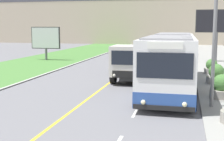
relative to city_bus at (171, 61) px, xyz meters
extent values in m
cube|color=silver|center=(-1.21, -5.30, -1.61)|extent=(0.12, 2.40, 0.01)
cube|color=silver|center=(-1.21, -0.70, -1.61)|extent=(0.12, 2.40, 0.01)
cube|color=silver|center=(-1.21, 3.90, -1.61)|extent=(0.12, 2.40, 0.01)
cube|color=silver|center=(-1.21, 8.50, -1.61)|extent=(0.12, 2.40, 0.01)
cube|color=silver|center=(-1.21, 13.10, -1.61)|extent=(0.12, 2.40, 0.01)
cube|color=silver|center=(-1.21, 17.70, -1.61)|extent=(0.12, 2.40, 0.01)
cube|color=silver|center=(-1.21, 22.30, -1.61)|extent=(0.12, 2.40, 0.01)
cube|color=silver|center=(-1.21, 26.90, -1.61)|extent=(0.12, 2.40, 0.01)
cube|color=white|center=(0.00, -3.28, 0.07)|extent=(2.55, 5.69, 2.82)
cube|color=#2D519E|center=(0.00, -3.28, -0.99)|extent=(2.57, 5.71, 0.70)
cube|color=black|center=(0.00, -3.28, 0.50)|extent=(2.57, 5.24, 0.99)
cube|color=gray|center=(0.00, -3.28, 1.52)|extent=(2.17, 5.13, 0.08)
cube|color=white|center=(0.00, 3.31, 0.07)|extent=(2.55, 5.69, 2.82)
cube|color=#2D519E|center=(0.00, 3.31, -0.99)|extent=(2.57, 5.71, 0.70)
cube|color=black|center=(0.00, 3.31, 0.50)|extent=(2.57, 5.24, 0.99)
cube|color=gray|center=(0.00, 3.31, 1.52)|extent=(2.17, 5.13, 0.08)
cube|color=#474747|center=(0.00, 0.02, 0.07)|extent=(2.35, 0.90, 2.60)
cube|color=black|center=(0.00, -6.15, 0.50)|extent=(2.24, 0.04, 1.04)
cube|color=black|center=(0.00, -6.16, -1.24)|extent=(2.50, 0.06, 0.20)
sphere|color=#F4EAB2|center=(-0.83, -6.17, -1.04)|extent=(0.20, 0.20, 0.20)
sphere|color=#F4EAB2|center=(0.83, -6.17, -1.04)|extent=(0.20, 0.20, 0.20)
cube|color=white|center=(0.00, -6.15, 1.30)|extent=(1.40, 0.04, 0.28)
cylinder|color=black|center=(-1.21, -4.87, -1.11)|extent=(0.28, 1.00, 1.00)
cylinder|color=black|center=(1.21, -4.87, -1.11)|extent=(0.28, 1.00, 1.00)
cylinder|color=black|center=(-1.21, -1.46, -1.11)|extent=(0.28, 1.00, 1.00)
cylinder|color=black|center=(1.21, -1.46, -1.11)|extent=(0.28, 1.00, 1.00)
cylinder|color=black|center=(-1.21, 3.88, -1.11)|extent=(0.28, 1.00, 1.00)
cylinder|color=black|center=(1.21, 3.88, -1.11)|extent=(0.28, 1.00, 1.00)
cube|color=black|center=(-2.53, 2.82, -1.17)|extent=(1.09, 6.23, 0.20)
cube|color=beige|center=(-2.53, 0.85, -0.12)|extent=(2.42, 2.27, 1.89)
cube|color=black|center=(-2.53, -0.31, 0.16)|extent=(2.06, 0.04, 0.85)
cube|color=black|center=(-2.53, -0.32, -0.85)|extent=(1.94, 0.06, 0.44)
sphere|color=silver|center=(-3.38, -0.33, -0.92)|extent=(0.18, 0.18, 0.18)
sphere|color=silver|center=(-1.68, -0.33, -0.92)|extent=(0.18, 0.18, 0.18)
cube|color=slate|center=(-2.53, 4.09, -1.01)|extent=(2.30, 3.71, 0.12)
cube|color=slate|center=(-3.62, 4.09, -0.38)|extent=(0.12, 3.71, 1.38)
cube|color=slate|center=(-1.44, 4.09, -0.38)|extent=(0.12, 3.71, 1.38)
cube|color=slate|center=(-2.53, 2.29, -0.38)|extent=(2.30, 0.12, 1.38)
cube|color=slate|center=(-2.53, 5.88, -0.38)|extent=(2.30, 0.12, 1.38)
cube|color=slate|center=(-2.53, 2.29, 0.44)|extent=(2.30, 0.12, 0.24)
cylinder|color=black|center=(-3.64, 0.62, -1.09)|extent=(0.30, 1.04, 1.04)
cylinder|color=black|center=(-1.42, 0.62, -1.09)|extent=(0.30, 1.04, 1.04)
cylinder|color=black|center=(-3.64, 4.27, -1.09)|extent=(0.30, 1.04, 1.04)
cylinder|color=black|center=(-1.42, 4.27, -1.09)|extent=(0.30, 1.04, 1.04)
cube|color=silver|center=(0.24, 14.96, -1.12)|extent=(1.80, 4.30, 0.61)
cube|color=black|center=(0.24, 15.07, -0.49)|extent=(1.53, 2.36, 0.65)
cylinder|color=black|center=(-0.57, 13.67, -1.30)|extent=(0.18, 0.62, 0.62)
cylinder|color=black|center=(1.05, 13.67, -1.30)|extent=(0.18, 0.62, 0.62)
cylinder|color=black|center=(-0.57, 16.25, -1.30)|extent=(0.18, 0.62, 0.62)
cylinder|color=black|center=(1.05, 16.25, -1.30)|extent=(0.18, 0.62, 0.62)
cylinder|color=slate|center=(2.01, -4.26, 1.59)|extent=(0.16, 0.16, 6.41)
cylinder|color=#59595B|center=(3.83, 14.47, -0.07)|extent=(0.24, 0.24, 3.09)
cube|color=#333333|center=(3.83, 14.47, 2.54)|extent=(4.21, 0.20, 2.29)
cube|color=black|center=(3.83, 14.36, 2.54)|extent=(4.05, 0.02, 2.13)
cylinder|color=#59595B|center=(-13.74, 12.27, -0.95)|extent=(0.24, 0.24, 1.33)
cube|color=#333333|center=(-13.74, 12.27, 0.80)|extent=(3.21, 0.20, 2.31)
cube|color=silver|center=(-13.74, 12.16, 0.80)|extent=(3.05, 0.02, 2.15)
cylinder|color=gray|center=(2.64, -2.40, -1.32)|extent=(1.16, 1.16, 0.42)
sphere|color=#477A38|center=(2.64, -2.40, -0.79)|extent=(0.93, 0.93, 0.93)
cylinder|color=gray|center=(2.74, 1.74, -1.32)|extent=(1.20, 1.20, 0.43)
sphere|color=#477A38|center=(2.74, 1.74, -0.77)|extent=(0.96, 0.96, 0.96)
cylinder|color=gray|center=(2.78, 5.89, -1.34)|extent=(1.08, 1.08, 0.40)
sphere|color=#477A38|center=(2.78, 5.89, -0.84)|extent=(0.86, 0.86, 0.86)
camera|label=1|loc=(0.77, -18.61, 2.08)|focal=50.00mm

